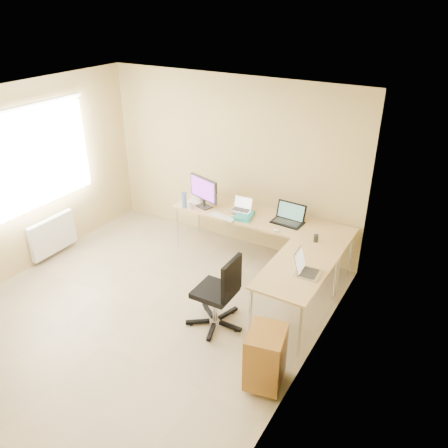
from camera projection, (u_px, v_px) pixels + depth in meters
The scene contains 25 objects.
floor at pixel (143, 311), 5.79m from camera, with size 4.50×4.50×0.00m, color tan.
ceiling at pixel (122, 105), 4.59m from camera, with size 4.50×4.50×0.00m, color white.
wall_back at pixel (231, 162), 6.91m from camera, with size 4.50×4.50×0.00m, color tan.
wall_left at pixel (13, 184), 6.13m from camera, with size 4.50×4.50×0.00m, color tan.
wall_right at pixel (308, 271), 4.25m from camera, with size 4.50×4.50×0.00m, color tan.
desk_main at pixel (260, 239), 6.71m from camera, with size 2.65×0.70×0.73m, color tan.
desk_return at pixel (295, 293), 5.51m from camera, with size 0.70×1.30×0.73m, color tan.
monitor at pixel (204, 192), 6.72m from camera, with size 0.56×0.18×0.48m, color #282727.
book_stack at pixel (244, 216), 6.51m from camera, with size 0.23×0.32×0.05m, color teal.
laptop_center at pixel (241, 205), 6.56m from camera, with size 0.30×0.23×0.19m, color silver.
laptop_black at pixel (288, 214), 6.31m from camera, with size 0.43×0.32×0.27m, color black.
keyboard at pixel (223, 217), 6.51m from camera, with size 0.40×0.11×0.02m, color silver.
mouse at pixel (276, 230), 6.14m from camera, with size 0.09×0.06×0.03m, color white.
mug at pixel (191, 206), 6.75m from camera, with size 0.10×0.10×0.09m, color silver.
cd_stack at pixel (233, 215), 6.55m from camera, with size 0.10×0.10×0.03m, color white.
water_bottle at pixel (184, 200), 6.76m from camera, with size 0.07×0.07×0.25m, color #4B71AC.
papers at pixel (197, 199), 7.08m from camera, with size 0.21×0.30×0.01m, color white.
white_box at pixel (198, 197), 7.09m from camera, with size 0.19×0.14×0.07m, color beige.
desk_fan at pixel (213, 191), 7.05m from camera, with size 0.20×0.20×0.25m, color silver.
black_cup at pixel (316, 238), 5.87m from camera, with size 0.06×0.06×0.10m, color black.
laptop_return at pixel (309, 265), 5.18m from camera, with size 0.27×0.34×0.23m, color #BCBCBC.
office_chair at pixel (215, 289), 5.35m from camera, with size 0.59×0.59×0.98m, color black.
cabinet at pixel (266, 357), 4.57m from camera, with size 0.36×0.45×0.62m, color olive.
radiator at pixel (53, 235), 6.84m from camera, with size 0.09×0.80×0.55m, color white.
window at pixel (37, 159), 6.30m from camera, with size 0.10×1.80×1.40m, color white.
Camera 1 is at (3.23, -3.47, 3.64)m, focal length 36.49 mm.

